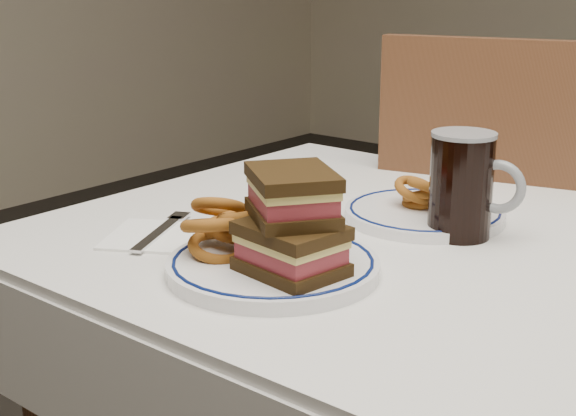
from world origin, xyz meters
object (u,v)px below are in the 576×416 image
Objects in this scene: chair_far at (507,264)px; beer_mug at (463,184)px; main_plate at (273,265)px; far_plate at (424,213)px; reuben_sandwich at (292,222)px.

beer_mug is at bearing -75.20° from chair_far.
main_plate is 0.32m from far_plate.
far_plate is (0.03, 0.32, -0.00)m from main_plate.
reuben_sandwich reaches higher than main_plate.
beer_mug reaches higher than far_plate.
beer_mug is at bearing -25.70° from far_plate.
beer_mug is at bearing 68.09° from main_plate.
chair_far is 6.64× the size of beer_mug.
main_plate is at bearing -89.38° from chair_far.
reuben_sandwich reaches higher than far_plate.
chair_far is 0.47m from far_plate.
reuben_sandwich is at bearing -17.32° from main_plate.
chair_far is 0.77m from main_plate.
chair_far is 0.55m from beer_mug.
reuben_sandwich is 0.62× the size of far_plate.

